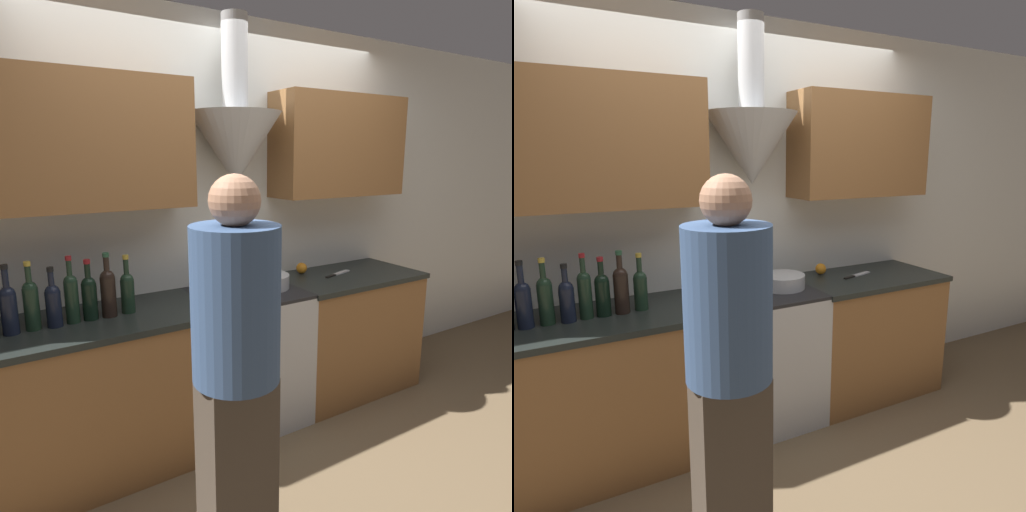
# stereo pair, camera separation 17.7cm
# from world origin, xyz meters

# --- Properties ---
(ground_plane) EXTENTS (12.00, 12.00, 0.00)m
(ground_plane) POSITION_xyz_m (0.00, 0.00, 0.00)
(ground_plane) COLOR brown
(wall_back) EXTENTS (8.40, 0.57, 2.60)m
(wall_back) POSITION_xyz_m (-0.06, 0.59, 1.47)
(wall_back) COLOR silver
(wall_back) RESTS_ON ground_plane
(counter_left) EXTENTS (1.39, 0.62, 0.89)m
(counter_left) POSITION_xyz_m (-1.02, 0.32, 0.45)
(counter_left) COLOR brown
(counter_left) RESTS_ON ground_plane
(counter_right) EXTENTS (1.05, 0.62, 0.89)m
(counter_right) POSITION_xyz_m (0.85, 0.32, 0.45)
(counter_right) COLOR brown
(counter_right) RESTS_ON ground_plane
(stove_range) EXTENTS (0.67, 0.60, 0.89)m
(stove_range) POSITION_xyz_m (0.00, 0.33, 0.45)
(stove_range) COLOR #B7BABC
(stove_range) RESTS_ON ground_plane
(wine_bottle_3) EXTENTS (0.08, 0.08, 0.35)m
(wine_bottle_3) POSITION_xyz_m (-1.34, 0.32, 1.03)
(wine_bottle_3) COLOR black
(wine_bottle_3) RESTS_ON counter_left
(wine_bottle_4) EXTENTS (0.07, 0.07, 0.35)m
(wine_bottle_4) POSITION_xyz_m (-1.24, 0.33, 1.03)
(wine_bottle_4) COLOR black
(wine_bottle_4) RESTS_ON counter_left
(wine_bottle_5) EXTENTS (0.08, 0.08, 0.31)m
(wine_bottle_5) POSITION_xyz_m (-1.14, 0.31, 1.01)
(wine_bottle_5) COLOR black
(wine_bottle_5) RESTS_ON counter_left
(wine_bottle_6) EXTENTS (0.07, 0.07, 0.35)m
(wine_bottle_6) POSITION_xyz_m (-1.05, 0.33, 1.03)
(wine_bottle_6) COLOR black
(wine_bottle_6) RESTS_ON counter_left
(wine_bottle_7) EXTENTS (0.08, 0.08, 0.32)m
(wine_bottle_7) POSITION_xyz_m (-0.96, 0.33, 1.02)
(wine_bottle_7) COLOR black
(wine_bottle_7) RESTS_ON counter_left
(wine_bottle_8) EXTENTS (0.08, 0.08, 0.35)m
(wine_bottle_8) POSITION_xyz_m (-0.86, 0.32, 1.03)
(wine_bottle_8) COLOR black
(wine_bottle_8) RESTS_ON counter_left
(wine_bottle_9) EXTENTS (0.07, 0.07, 0.32)m
(wine_bottle_9) POSITION_xyz_m (-0.76, 0.33, 1.02)
(wine_bottle_9) COLOR black
(wine_bottle_9) RESTS_ON counter_left
(stock_pot) EXTENTS (0.25, 0.25, 0.13)m
(stock_pot) POSITION_xyz_m (-0.15, 0.35, 0.95)
(stock_pot) COLOR #B7BABC
(stock_pot) RESTS_ON stove_range
(mixing_bowl) EXTENTS (0.29, 0.29, 0.09)m
(mixing_bowl) POSITION_xyz_m (0.15, 0.33, 0.93)
(mixing_bowl) COLOR #B7BABC
(mixing_bowl) RESTS_ON stove_range
(orange_fruit) EXTENTS (0.08, 0.08, 0.08)m
(orange_fruit) POSITION_xyz_m (0.57, 0.51, 0.93)
(orange_fruit) COLOR orange
(orange_fruit) RESTS_ON counter_right
(chefs_knife) EXTENTS (0.28, 0.10, 0.01)m
(chefs_knife) POSITION_xyz_m (0.78, 0.35, 0.89)
(chefs_knife) COLOR silver
(chefs_knife) RESTS_ON counter_right
(person_foreground_left) EXTENTS (0.32, 0.32, 1.68)m
(person_foreground_left) POSITION_xyz_m (-0.68, -0.74, 0.93)
(person_foreground_left) COLOR #473D33
(person_foreground_left) RESTS_ON ground_plane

